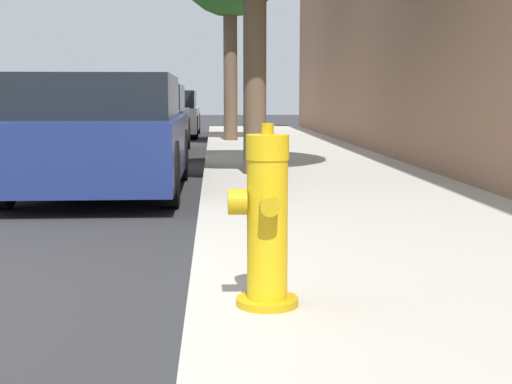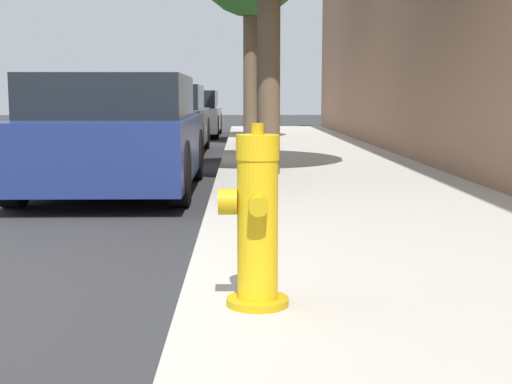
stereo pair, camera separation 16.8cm
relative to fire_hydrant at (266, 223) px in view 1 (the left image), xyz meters
name	(u,v)px [view 1 (the left image)]	position (x,y,z in m)	size (l,w,h in m)	color
sidewalk_slab	(473,299)	(1.10, 0.28, -0.47)	(2.96, 40.00, 0.14)	#B7B2A8
fire_hydrant	(266,223)	(0.00, 0.00, 0.00)	(0.33, 0.34, 0.85)	#C39C11
parked_car_near	(102,136)	(-1.53, 5.12, 0.13)	(1.87, 3.91, 1.36)	navy
parked_car_mid	(142,120)	(-1.64, 10.84, 0.12)	(1.78, 3.86, 1.34)	#4C5156
parked_car_far	(165,114)	(-1.59, 16.96, 0.09)	(1.89, 4.54, 1.28)	#B7B7BC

